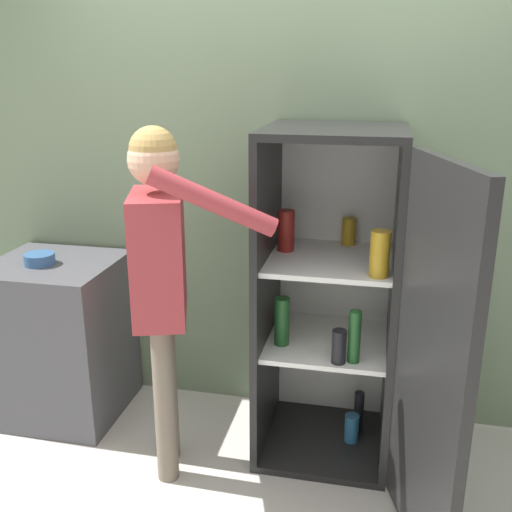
{
  "coord_description": "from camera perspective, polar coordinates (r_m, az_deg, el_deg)",
  "views": [
    {
      "loc": [
        0.5,
        -2.13,
        1.91
      ],
      "look_at": [
        -0.09,
        0.6,
        1.01
      ],
      "focal_mm": 42.0,
      "sensor_mm": 36.0,
      "label": 1
    }
  ],
  "objects": [
    {
      "name": "person",
      "position": [
        2.69,
        -9.05,
        -0.5
      ],
      "size": [
        0.73,
        0.51,
        1.67
      ],
      "color": "#726656",
      "rests_on": "ground_plane"
    },
    {
      "name": "bowl",
      "position": [
        3.37,
        -19.92,
        -0.27
      ],
      "size": [
        0.16,
        0.16,
        0.06
      ],
      "color": "#335B8E",
      "rests_on": "counter"
    },
    {
      "name": "wall_back",
      "position": [
        3.21,
        3.01,
        6.42
      ],
      "size": [
        7.0,
        0.06,
        2.55
      ],
      "color": "gray",
      "rests_on": "ground_plane"
    },
    {
      "name": "counter",
      "position": [
        3.55,
        -18.16,
        -7.42
      ],
      "size": [
        0.67,
        0.63,
        0.89
      ],
      "color": "#4C4C51",
      "rests_on": "ground_plane"
    },
    {
      "name": "refrigerator",
      "position": [
        2.86,
        8.74,
        -4.82
      ],
      "size": [
        0.89,
        1.28,
        1.64
      ],
      "color": "black",
      "rests_on": "ground_plane"
    }
  ]
}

